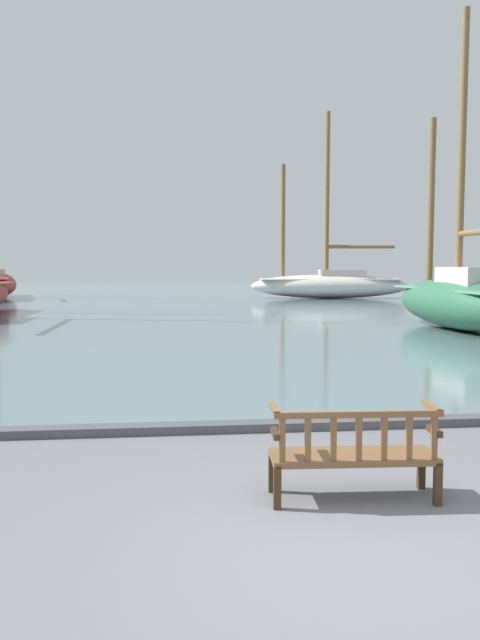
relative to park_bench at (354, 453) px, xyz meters
The scene contains 6 objects.
ground_plane 1.33m from the park_bench, 104.84° to the right, with size 160.00×160.00×0.00m, color slate.
harbor_water 42.80m from the park_bench, 90.43° to the left, with size 100.00×80.00×0.08m, color slate.
quay_edge_kerb 2.70m from the park_bench, 96.87° to the left, with size 40.00×0.30×0.12m, color #4C4C50.
park_bench is the anchor object (origin of this frame).
sailboat_mid_port 36.77m from the park_bench, 75.99° to the left, with size 11.02×4.17×12.40m.
sailboat_far_starboard 17.00m from the park_bench, 61.16° to the left, with size 2.62×8.95×10.86m.
Camera 1 is at (-1.41, -4.53, 2.27)m, focal length 35.00 mm.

